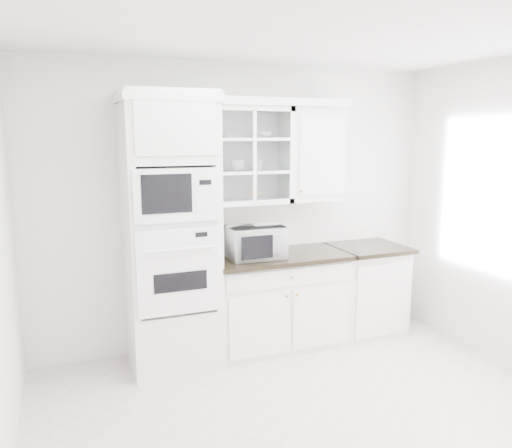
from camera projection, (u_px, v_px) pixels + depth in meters
name	position (u px, v px, depth m)	size (l,w,h in m)	color
ground	(323.00, 429.00, 3.50)	(4.00, 3.50, 0.01)	beige
room_shell	(300.00, 172.00, 3.58)	(4.00, 3.50, 2.70)	white
oven_column	(171.00, 233.00, 4.32)	(0.76, 0.68, 2.40)	white
base_cabinet_run	(278.00, 299.00, 4.84)	(1.32, 0.67, 0.92)	white
extra_base_cabinet	(365.00, 288.00, 5.20)	(0.72, 0.67, 0.92)	white
upper_cabinet_glass	(248.00, 155.00, 4.63)	(0.80, 0.33, 0.90)	white
upper_cabinet_solid	(313.00, 154.00, 4.88)	(0.55, 0.33, 0.90)	white
crown_molding	(238.00, 102.00, 4.49)	(2.14, 0.38, 0.07)	white
countertop_microwave	(255.00, 242.00, 4.60)	(0.51, 0.42, 0.30)	white
bowl_a	(229.00, 136.00, 4.53)	(0.19, 0.19, 0.05)	white
bowl_b	(262.00, 135.00, 4.66)	(0.19, 0.19, 0.06)	white
cup_a	(238.00, 166.00, 4.60)	(0.13, 0.13, 0.10)	white
cup_b	(258.00, 165.00, 4.67)	(0.11, 0.11, 0.10)	white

